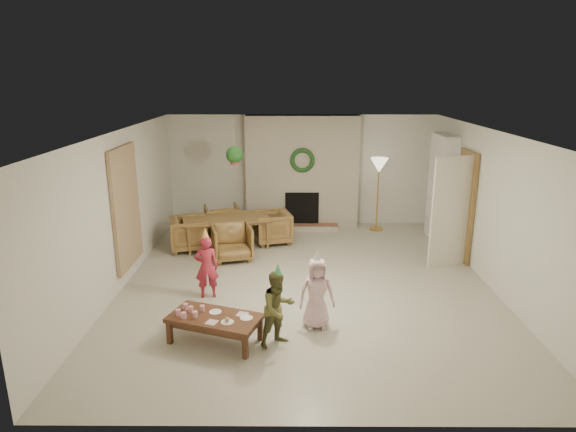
{
  "coord_description": "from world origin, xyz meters",
  "views": [
    {
      "loc": [
        -0.26,
        -7.63,
        3.34
      ],
      "look_at": [
        -0.3,
        0.4,
        1.05
      ],
      "focal_mm": 30.89,
      "sensor_mm": 36.0,
      "label": 1
    }
  ],
  "objects_px": {
    "dining_chair_left": "(189,234)",
    "child_plaid": "(278,309)",
    "child_red": "(207,267)",
    "dining_chair_near": "(232,242)",
    "coffee_table_top": "(215,318)",
    "dining_chair_right": "(272,227)",
    "dining_table": "(227,232)",
    "dining_chair_far": "(222,221)",
    "child_pink": "(317,293)"
  },
  "relations": [
    {
      "from": "dining_chair_left",
      "to": "child_plaid",
      "type": "relative_size",
      "value": 0.73
    },
    {
      "from": "child_red",
      "to": "dining_chair_left",
      "type": "bearing_deg",
      "value": -81.55
    },
    {
      "from": "dining_chair_near",
      "to": "coffee_table_top",
      "type": "distance_m",
      "value": 3.0
    },
    {
      "from": "child_plaid",
      "to": "dining_chair_near",
      "type": "bearing_deg",
      "value": 70.76
    },
    {
      "from": "dining_chair_right",
      "to": "coffee_table_top",
      "type": "height_order",
      "value": "dining_chair_right"
    },
    {
      "from": "dining_table",
      "to": "dining_chair_far",
      "type": "bearing_deg",
      "value": 90.0
    },
    {
      "from": "child_red",
      "to": "dining_table",
      "type": "bearing_deg",
      "value": -99.86
    },
    {
      "from": "dining_chair_right",
      "to": "dining_chair_left",
      "type": "bearing_deg",
      "value": -90.0
    },
    {
      "from": "dining_table",
      "to": "child_pink",
      "type": "bearing_deg",
      "value": -78.43
    },
    {
      "from": "dining_chair_near",
      "to": "dining_chair_left",
      "type": "relative_size",
      "value": 1.0
    },
    {
      "from": "dining_chair_right",
      "to": "coffee_table_top",
      "type": "distance_m",
      "value": 4.0
    },
    {
      "from": "coffee_table_top",
      "to": "dining_chair_far",
      "type": "bearing_deg",
      "value": 115.67
    },
    {
      "from": "dining_chair_near",
      "to": "child_pink",
      "type": "bearing_deg",
      "value": -75.54
    },
    {
      "from": "dining_chair_far",
      "to": "child_red",
      "type": "xyz_separation_m",
      "value": [
        0.18,
        -3.09,
        0.17
      ]
    },
    {
      "from": "child_plaid",
      "to": "dining_chair_right",
      "type": "bearing_deg",
      "value": 56.92
    },
    {
      "from": "coffee_table_top",
      "to": "child_plaid",
      "type": "bearing_deg",
      "value": 15.21
    },
    {
      "from": "coffee_table_top",
      "to": "child_pink",
      "type": "height_order",
      "value": "child_pink"
    },
    {
      "from": "child_plaid",
      "to": "child_pink",
      "type": "distance_m",
      "value": 0.69
    },
    {
      "from": "dining_chair_far",
      "to": "dining_chair_right",
      "type": "height_order",
      "value": "same"
    },
    {
      "from": "dining_table",
      "to": "dining_chair_near",
      "type": "relative_size",
      "value": 2.34
    },
    {
      "from": "dining_chair_left",
      "to": "dining_table",
      "type": "bearing_deg",
      "value": -90.0
    },
    {
      "from": "dining_chair_near",
      "to": "dining_chair_right",
      "type": "bearing_deg",
      "value": 38.66
    },
    {
      "from": "dining_chair_far",
      "to": "coffee_table_top",
      "type": "distance_m",
      "value": 4.47
    },
    {
      "from": "dining_chair_near",
      "to": "child_red",
      "type": "height_order",
      "value": "child_red"
    },
    {
      "from": "dining_chair_near",
      "to": "coffee_table_top",
      "type": "xyz_separation_m",
      "value": [
        0.12,
        -3.0,
        0.0
      ]
    },
    {
      "from": "dining_chair_far",
      "to": "child_pink",
      "type": "xyz_separation_m",
      "value": [
        1.83,
        -4.03,
        0.17
      ]
    },
    {
      "from": "coffee_table_top",
      "to": "child_red",
      "type": "height_order",
      "value": "child_red"
    },
    {
      "from": "dining_chair_left",
      "to": "dining_chair_near",
      "type": "bearing_deg",
      "value": -135.0
    },
    {
      "from": "coffee_table_top",
      "to": "dining_chair_right",
      "type": "bearing_deg",
      "value": 100.74
    },
    {
      "from": "dining_chair_right",
      "to": "child_pink",
      "type": "height_order",
      "value": "child_pink"
    },
    {
      "from": "dining_chair_right",
      "to": "dining_chair_far",
      "type": "bearing_deg",
      "value": -128.66
    },
    {
      "from": "dining_chair_far",
      "to": "child_pink",
      "type": "relative_size",
      "value": 0.73
    },
    {
      "from": "dining_table",
      "to": "dining_chair_near",
      "type": "bearing_deg",
      "value": -90.0
    },
    {
      "from": "dining_table",
      "to": "dining_chair_near",
      "type": "height_order",
      "value": "dining_chair_near"
    },
    {
      "from": "dining_chair_right",
      "to": "child_plaid",
      "type": "xyz_separation_m",
      "value": [
        0.22,
        -4.01,
        0.17
      ]
    },
    {
      "from": "child_plaid",
      "to": "child_pink",
      "type": "height_order",
      "value": "child_plaid"
    },
    {
      "from": "dining_chair_far",
      "to": "dining_chair_right",
      "type": "xyz_separation_m",
      "value": [
        1.09,
        -0.48,
        0.0
      ]
    },
    {
      "from": "dining_chair_left",
      "to": "coffee_table_top",
      "type": "bearing_deg",
      "value": -178.49
    },
    {
      "from": "dining_table",
      "to": "dining_chair_right",
      "type": "relative_size",
      "value": 2.34
    },
    {
      "from": "dining_chair_right",
      "to": "child_red",
      "type": "distance_m",
      "value": 2.77
    },
    {
      "from": "child_red",
      "to": "child_plaid",
      "type": "relative_size",
      "value": 1.0
    },
    {
      "from": "dining_chair_far",
      "to": "child_plaid",
      "type": "xyz_separation_m",
      "value": [
        1.32,
        -4.5,
        0.17
      ]
    },
    {
      "from": "dining_chair_right",
      "to": "child_red",
      "type": "relative_size",
      "value": 0.73
    },
    {
      "from": "dining_table",
      "to": "child_plaid",
      "type": "height_order",
      "value": "child_plaid"
    },
    {
      "from": "dining_chair_left",
      "to": "child_plaid",
      "type": "xyz_separation_m",
      "value": [
        1.85,
        -3.59,
        0.17
      ]
    },
    {
      "from": "dining_chair_left",
      "to": "dining_chair_right",
      "type": "xyz_separation_m",
      "value": [
        1.62,
        0.43,
        0.0
      ]
    },
    {
      "from": "dining_chair_right",
      "to": "child_red",
      "type": "xyz_separation_m",
      "value": [
        -0.91,
        -2.61,
        0.17
      ]
    },
    {
      "from": "dining_chair_near",
      "to": "dining_chair_left",
      "type": "distance_m",
      "value": 1.06
    },
    {
      "from": "child_red",
      "to": "dining_chair_right",
      "type": "bearing_deg",
      "value": -118.9
    },
    {
      "from": "dining_table",
      "to": "coffee_table_top",
      "type": "bearing_deg",
      "value": -100.01
    }
  ]
}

